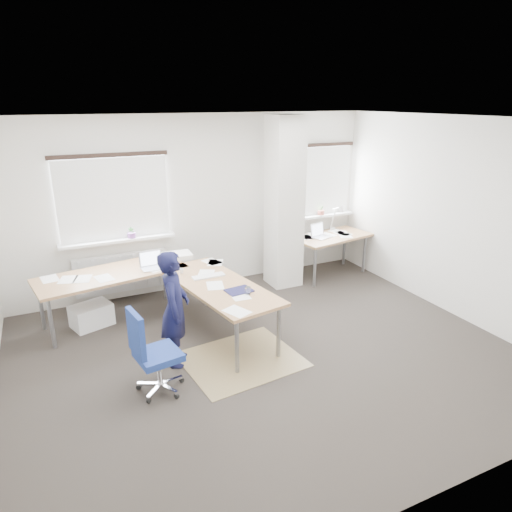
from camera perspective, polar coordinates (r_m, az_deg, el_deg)
name	(u,v)px	position (r m, az deg, el deg)	size (l,w,h in m)	color
ground	(265,354)	(5.80, 1.16, -12.10)	(6.00, 6.00, 0.00)	#2B2623
room_shell	(263,207)	(5.60, 0.90, 6.09)	(6.04, 5.04, 2.82)	silver
floor_mat	(242,359)	(5.69, -1.82, -12.79)	(1.34, 1.14, 0.01)	olive
white_crate	(92,315)	(6.78, -19.87, -6.99)	(0.52, 0.36, 0.31)	white
desk_main	(167,280)	(6.27, -11.09, -2.92)	(2.82, 2.63, 0.96)	olive
desk_side	(331,238)	(8.13, 9.40, 2.25)	(1.50, 0.93, 1.22)	olive
task_chair	(156,369)	(5.12, -12.38, -13.66)	(0.54, 0.54, 0.99)	navy
person	(175,308)	(5.41, -10.12, -6.46)	(0.51, 0.34, 1.40)	black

